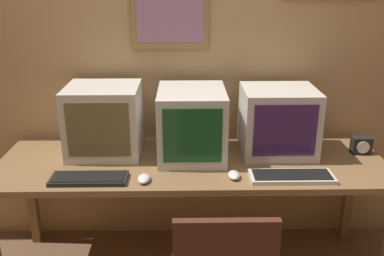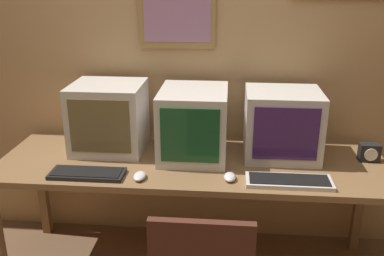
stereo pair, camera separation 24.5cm
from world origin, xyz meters
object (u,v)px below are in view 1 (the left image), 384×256
Objects in this scene: monitor_right at (278,121)px; mouse_near_keyboard at (144,179)px; keyboard_main at (89,178)px; mouse_far_corner at (234,175)px; monitor_center at (191,123)px; monitor_left at (104,120)px; desk_clock at (361,145)px; keyboard_side at (292,176)px.

monitor_right is 0.90m from mouse_near_keyboard.
mouse_near_keyboard reaches higher than keyboard_main.
keyboard_main is 3.72× the size of mouse_near_keyboard.
mouse_far_corner reaches higher than keyboard_main.
keyboard_main is at bearing -148.73° from monitor_center.
mouse_near_keyboard is 0.49m from mouse_far_corner.
monitor_right is (1.06, -0.01, -0.01)m from monitor_left.
monitor_left is at bearing 179.62° from monitor_right.
monitor_right is at bearing 175.29° from desk_clock.
monitor_right is at bearing 91.36° from keyboard_side.
monitor_center is 1.04× the size of keyboard_side.
keyboard_main is (-1.08, -0.38, -0.19)m from monitor_right.
mouse_near_keyboard is (-0.80, -0.02, 0.00)m from keyboard_side.
desk_clock is at bearing 0.19° from monitor_center.
mouse_far_corner is at bearing 3.70° from mouse_near_keyboard.
keyboard_main is (-0.03, -0.39, -0.20)m from monitor_left.
monitor_left reaches higher than monitor_center.
desk_clock is (0.51, -0.04, -0.15)m from monitor_right.
monitor_left is at bearing 160.17° from keyboard_side.
monitor_left reaches higher than desk_clock.
monitor_left reaches higher than mouse_near_keyboard.
monitor_center is 0.47m from mouse_near_keyboard.
monitor_right is 0.51m from mouse_far_corner.
monitor_right is 1.16m from keyboard_main.
monitor_right is (0.53, 0.05, -0.00)m from monitor_center.
monitor_right is 1.07× the size of keyboard_main.
keyboard_side is 4.39× the size of mouse_far_corner.
monitor_right is 0.54m from desk_clock.
monitor_center is 0.53m from monitor_right.
keyboard_main is 1.09m from keyboard_side.
keyboard_side is at bearing -31.61° from monitor_center.
monitor_left reaches higher than keyboard_main.
mouse_near_keyboard is (0.27, -0.40, -0.19)m from monitor_left.
mouse_far_corner is at bearing -129.72° from monitor_right.
monitor_center is 0.43m from mouse_far_corner.
mouse_far_corner is at bearing -54.66° from monitor_center.
monitor_right is at bearing -0.38° from monitor_left.
monitor_right is 0.97× the size of keyboard_side.
monitor_left is 1.15m from keyboard_side.
keyboard_side is at bearing -19.83° from monitor_left.
keyboard_side is 0.80m from mouse_near_keyboard.
monitor_right reaches higher than keyboard_main.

